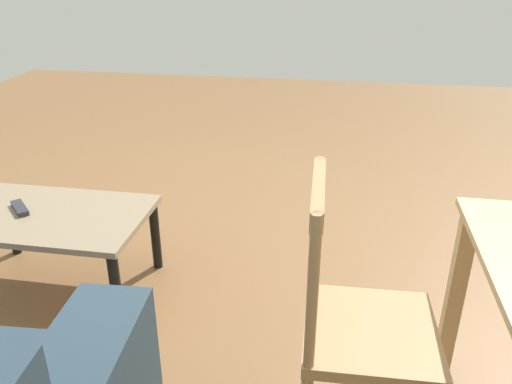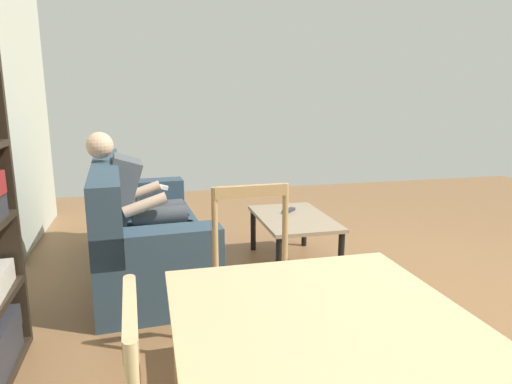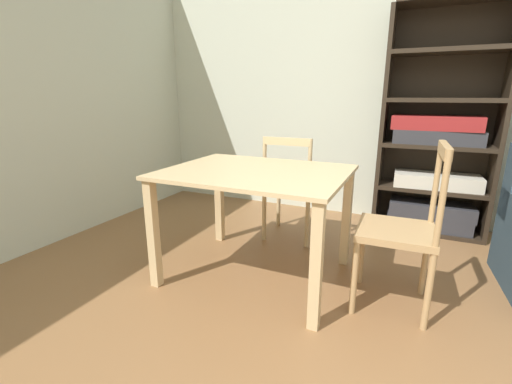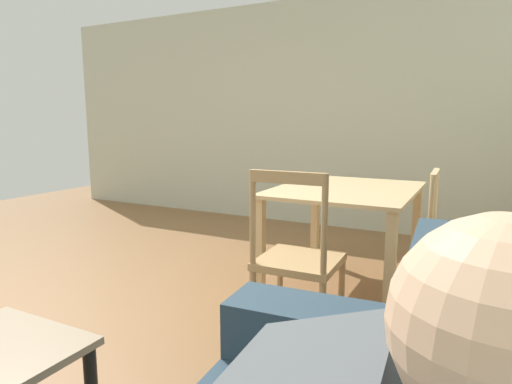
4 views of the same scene
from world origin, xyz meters
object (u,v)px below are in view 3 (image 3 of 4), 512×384
Objects in this scene: bookshelf at (436,147)px; dining_chair_facing_couch at (402,231)px; dining_chair_near_wall at (292,189)px; dining_table at (256,187)px.

bookshelf is 1.47m from dining_chair_facing_couch.
dining_chair_facing_couch is (0.92, -0.74, 0.03)m from dining_chair_near_wall.
dining_chair_near_wall is 0.92× the size of dining_chair_facing_couch.
dining_chair_facing_couch reaches higher than dining_table.
bookshelf is 1.81m from dining_table.
bookshelf is 1.35m from dining_chair_near_wall.
bookshelf is 1.69× the size of dining_table.
dining_chair_near_wall is (0.00, 0.74, -0.19)m from dining_table.
dining_table is at bearing -90.08° from dining_chair_near_wall.
dining_table is 0.93m from dining_chair_facing_couch.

